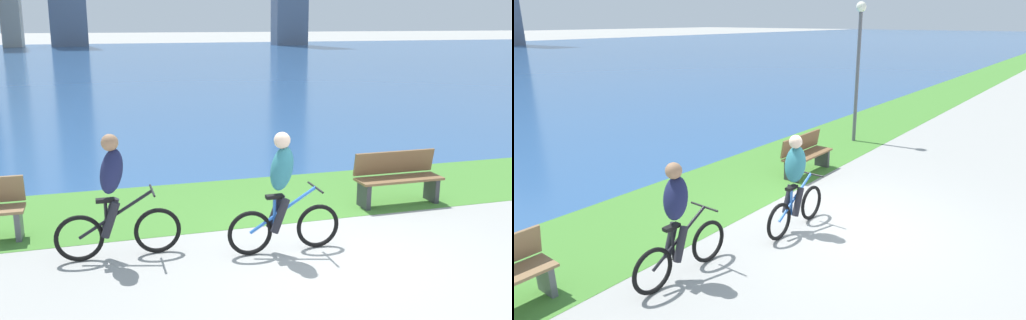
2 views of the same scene
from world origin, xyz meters
TOP-DOWN VIEW (x-y plane):
  - ground_plane at (0.00, 0.00)m, footprint 300.00×300.00m
  - grass_strip_bayside at (0.00, 2.96)m, footprint 120.00×2.69m
  - bay_water_surface at (0.00, 40.00)m, footprint 300.00×71.38m
  - cyclist_lead at (-0.65, 0.63)m, footprint 1.60×0.52m
  - cyclist_trailing at (-2.82, 1.06)m, footprint 1.65×0.52m
  - bench_near_path at (1.93, 2.07)m, footprint 1.50×0.47m

SIDE VIEW (x-z plane):
  - ground_plane at x=0.00m, z-range 0.00..0.00m
  - bay_water_surface at x=0.00m, z-range 0.00..0.00m
  - grass_strip_bayside at x=0.00m, z-range 0.00..0.01m
  - bench_near_path at x=1.93m, z-range 0.00..0.90m
  - cyclist_lead at x=-0.65m, z-range 0.00..1.66m
  - cyclist_trailing at x=-2.82m, z-range 0.00..1.67m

